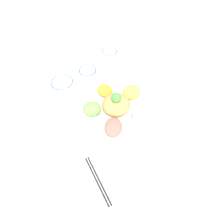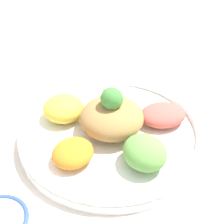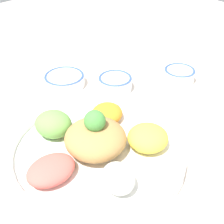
{
  "view_description": "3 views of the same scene",
  "coord_description": "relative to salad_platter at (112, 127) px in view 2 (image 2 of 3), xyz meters",
  "views": [
    {
      "loc": [
        -0.02,
        0.52,
        0.73
      ],
      "look_at": [
        0.04,
        0.04,
        0.03
      ],
      "focal_mm": 30.0,
      "sensor_mm": 36.0,
      "label": 1
    },
    {
      "loc": [
        0.5,
        -0.11,
        0.45
      ],
      "look_at": [
        -0.02,
        0.02,
        0.04
      ],
      "focal_mm": 50.0,
      "sensor_mm": 36.0,
      "label": 2
    },
    {
      "loc": [
        -0.37,
        0.32,
        0.48
      ],
      "look_at": [
        0.02,
        -0.04,
        0.1
      ],
      "focal_mm": 50.0,
      "sensor_mm": 36.0,
      "label": 3
    }
  ],
  "objects": [
    {
      "name": "ground_plane",
      "position": [
        -0.02,
        -0.01,
        -0.03
      ],
      "size": [
        2.4,
        2.4,
        0.0
      ],
      "primitive_type": "plane",
      "color": "silver"
    },
    {
      "name": "salad_platter",
      "position": [
        0.0,
        0.0,
        0.0
      ],
      "size": [
        0.39,
        0.39,
        0.12
      ],
      "color": "white",
      "rests_on": "ground_plane"
    },
    {
      "name": "serving_spoon_main",
      "position": [
        -0.33,
        0.12,
        -0.02
      ],
      "size": [
        0.09,
        0.13,
        0.01
      ],
      "rotation": [
        0.0,
        0.0,
        1.06
      ],
      "color": "white",
      "rests_on": "ground_plane"
    }
  ]
}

